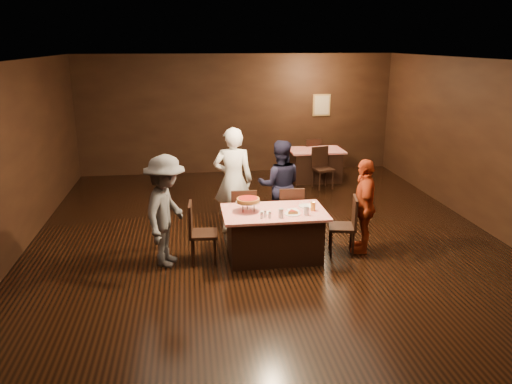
# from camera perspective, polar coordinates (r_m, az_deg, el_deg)

# --- Properties ---
(room) EXTENTS (10.00, 10.04, 3.02)m
(room) POSITION_cam_1_polar(r_m,az_deg,el_deg) (7.90, 1.49, 8.46)
(room) COLOR black
(room) RESTS_ON ground
(main_table) EXTENTS (1.60, 1.00, 0.77)m
(main_table) POSITION_cam_1_polar(r_m,az_deg,el_deg) (7.86, 2.06, -4.86)
(main_table) COLOR red
(main_table) RESTS_ON ground
(back_table) EXTENTS (1.30, 0.90, 0.77)m
(back_table) POSITION_cam_1_polar(r_m,az_deg,el_deg) (12.30, 6.82, 3.09)
(back_table) COLOR red
(back_table) RESTS_ON ground
(chair_far_left) EXTENTS (0.43, 0.43, 0.95)m
(chair_far_left) POSITION_cam_1_polar(r_m,az_deg,el_deg) (8.47, -1.47, -2.57)
(chair_far_left) COLOR black
(chair_far_left) RESTS_ON ground
(chair_far_right) EXTENTS (0.43, 0.43, 0.95)m
(chair_far_right) POSITION_cam_1_polar(r_m,az_deg,el_deg) (8.59, 3.85, -2.32)
(chair_far_right) COLOR black
(chair_far_right) RESTS_ON ground
(chair_end_left) EXTENTS (0.44, 0.44, 0.95)m
(chair_end_left) POSITION_cam_1_polar(r_m,az_deg,el_deg) (7.72, -6.03, -4.62)
(chair_end_left) COLOR black
(chair_end_left) RESTS_ON ground
(chair_end_right) EXTENTS (0.50, 0.50, 0.95)m
(chair_end_right) POSITION_cam_1_polar(r_m,az_deg,el_deg) (8.08, 9.80, -3.80)
(chair_end_right) COLOR black
(chair_end_right) RESTS_ON ground
(chair_back_near) EXTENTS (0.50, 0.50, 0.95)m
(chair_back_near) POSITION_cam_1_polar(r_m,az_deg,el_deg) (11.63, 7.69, 2.70)
(chair_back_near) COLOR black
(chair_back_near) RESTS_ON ground
(chair_back_far) EXTENTS (0.50, 0.50, 0.95)m
(chair_back_far) POSITION_cam_1_polar(r_m,az_deg,el_deg) (12.85, 6.17, 4.11)
(chair_back_far) COLOR black
(chair_back_far) RESTS_ON ground
(diner_white_jacket) EXTENTS (0.74, 0.53, 1.89)m
(diner_white_jacket) POSITION_cam_1_polar(r_m,az_deg,el_deg) (8.77, -2.62, 1.32)
(diner_white_jacket) COLOR white
(diner_white_jacket) RESTS_ON ground
(diner_navy_hoodie) EXTENTS (0.86, 0.71, 1.63)m
(diner_navy_hoodie) POSITION_cam_1_polar(r_m,az_deg,el_deg) (8.95, 2.72, 0.79)
(diner_navy_hoodie) COLOR black
(diner_navy_hoodie) RESTS_ON ground
(diner_grey_knit) EXTENTS (0.95, 1.25, 1.71)m
(diner_grey_knit) POSITION_cam_1_polar(r_m,az_deg,el_deg) (7.58, -10.23, -2.16)
(diner_grey_knit) COLOR #4E4E52
(diner_grey_knit) RESTS_ON ground
(diner_red_shirt) EXTENTS (0.60, 0.97, 1.54)m
(diner_red_shirt) POSITION_cam_1_polar(r_m,az_deg,el_deg) (8.16, 12.23, -1.55)
(diner_red_shirt) COLOR #A13416
(diner_red_shirt) RESTS_ON ground
(pizza_stand) EXTENTS (0.38, 0.38, 0.22)m
(pizza_stand) POSITION_cam_1_polar(r_m,az_deg,el_deg) (7.66, -0.91, -0.93)
(pizza_stand) COLOR black
(pizza_stand) RESTS_ON main_table
(plate_with_slice) EXTENTS (0.25, 0.25, 0.06)m
(plate_with_slice) POSITION_cam_1_polar(r_m,az_deg,el_deg) (7.59, 4.18, -2.37)
(plate_with_slice) COLOR white
(plate_with_slice) RESTS_ON main_table
(plate_empty) EXTENTS (0.25, 0.25, 0.01)m
(plate_empty) POSITION_cam_1_polar(r_m,az_deg,el_deg) (7.97, 5.81, -1.62)
(plate_empty) COLOR white
(plate_empty) RESTS_ON main_table
(glass_front_left) EXTENTS (0.08, 0.08, 0.14)m
(glass_front_left) POSITION_cam_1_polar(r_m,az_deg,el_deg) (7.43, 2.87, -2.42)
(glass_front_left) COLOR silver
(glass_front_left) RESTS_ON main_table
(glass_front_right) EXTENTS (0.08, 0.08, 0.14)m
(glass_front_right) POSITION_cam_1_polar(r_m,az_deg,el_deg) (7.56, 5.79, -2.15)
(glass_front_right) COLOR silver
(glass_front_right) RESTS_ON main_table
(glass_amber) EXTENTS (0.08, 0.08, 0.14)m
(glass_amber) POSITION_cam_1_polar(r_m,az_deg,el_deg) (7.78, 6.52, -1.62)
(glass_amber) COLOR #BF7F26
(glass_amber) RESTS_ON main_table
(condiments) EXTENTS (0.17, 0.10, 0.09)m
(condiments) POSITION_cam_1_polar(r_m,az_deg,el_deg) (7.41, 1.10, -2.62)
(condiments) COLOR silver
(condiments) RESTS_ON main_table
(napkin_center) EXTENTS (0.19, 0.19, 0.01)m
(napkin_center) POSITION_cam_1_polar(r_m,az_deg,el_deg) (7.78, 4.27, -2.08)
(napkin_center) COLOR white
(napkin_center) RESTS_ON main_table
(napkin_left) EXTENTS (0.21, 0.21, 0.01)m
(napkin_left) POSITION_cam_1_polar(r_m,az_deg,el_deg) (7.65, 1.05, -2.35)
(napkin_left) COLOR white
(napkin_left) RESTS_ON main_table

